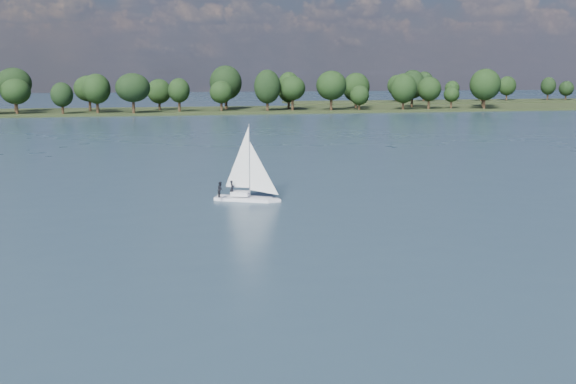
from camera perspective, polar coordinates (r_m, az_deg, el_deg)
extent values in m
plane|color=#233342|center=(120.40, -7.55, 3.97)|extent=(700.00, 700.00, 0.00)
cube|color=black|center=(231.87, -9.70, 7.04)|extent=(660.00, 40.00, 1.50)
cube|color=black|center=(326.69, 19.47, 7.57)|extent=(220.00, 30.00, 1.40)
cube|color=white|center=(69.53, -3.86, -0.77)|extent=(6.77, 4.40, 0.78)
cube|color=white|center=(69.39, -3.87, -0.14)|extent=(2.25, 1.86, 0.49)
cylinder|color=#B7B7BE|center=(68.81, -3.91, 2.84)|extent=(0.12, 0.12, 7.76)
imported|color=black|center=(69.32, -5.00, 0.35)|extent=(0.56, 0.70, 1.67)
imported|color=black|center=(68.67, -6.02, 0.23)|extent=(0.88, 0.98, 1.67)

